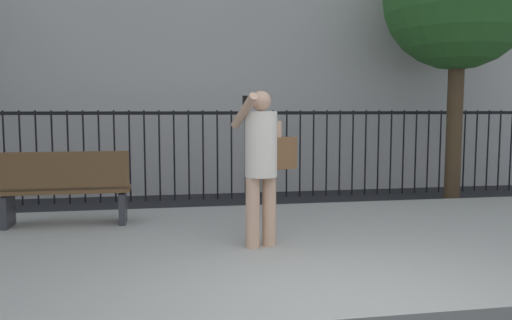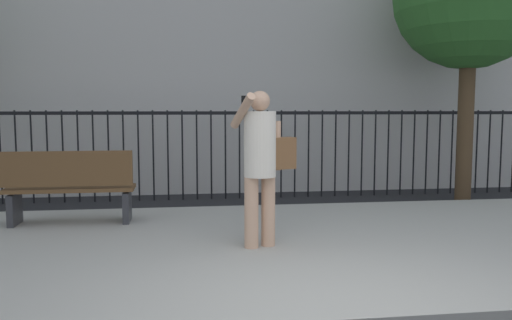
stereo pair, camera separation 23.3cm
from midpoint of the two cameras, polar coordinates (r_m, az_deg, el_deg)
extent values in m
cube|color=#9E9B93|center=(5.91, 2.18, -9.55)|extent=(28.00, 4.40, 0.15)
cube|color=black|center=(9.35, -2.67, 5.18)|extent=(12.00, 0.04, 0.06)
cylinder|color=black|center=(9.70, -26.51, 0.17)|extent=(0.03, 0.03, 1.60)
cylinder|color=black|center=(9.63, -25.05, 0.20)|extent=(0.03, 0.03, 1.60)
cylinder|color=black|center=(9.57, -23.57, 0.23)|extent=(0.03, 0.03, 1.60)
cylinder|color=black|center=(9.51, -22.08, 0.26)|extent=(0.03, 0.03, 1.60)
cylinder|color=black|center=(9.46, -20.56, 0.29)|extent=(0.03, 0.03, 1.60)
cylinder|color=black|center=(9.42, -19.04, 0.31)|extent=(0.03, 0.03, 1.60)
cylinder|color=black|center=(9.38, -17.50, 0.34)|extent=(0.03, 0.03, 1.60)
cylinder|color=black|center=(9.35, -15.94, 0.37)|extent=(0.03, 0.03, 1.60)
cylinder|color=black|center=(9.33, -14.38, 0.40)|extent=(0.03, 0.03, 1.60)
cylinder|color=black|center=(9.32, -12.82, 0.43)|extent=(0.03, 0.03, 1.60)
cylinder|color=black|center=(9.31, -11.25, 0.45)|extent=(0.03, 0.03, 1.60)
cylinder|color=black|center=(9.31, -9.68, 0.48)|extent=(0.03, 0.03, 1.60)
cylinder|color=black|center=(9.31, -8.11, 0.51)|extent=(0.03, 0.03, 1.60)
cylinder|color=black|center=(9.32, -6.54, 0.53)|extent=(0.03, 0.03, 1.60)
cylinder|color=black|center=(9.34, -4.98, 0.56)|extent=(0.03, 0.03, 1.60)
cylinder|color=black|center=(9.37, -3.42, 0.59)|extent=(0.03, 0.03, 1.60)
cylinder|color=black|center=(9.40, -1.88, 0.61)|extent=(0.03, 0.03, 1.60)
cylinder|color=black|center=(9.44, -0.34, 0.63)|extent=(0.03, 0.03, 1.60)
cylinder|color=black|center=(9.49, 1.18, 0.66)|extent=(0.03, 0.03, 1.60)
cylinder|color=black|center=(9.54, 2.68, 0.68)|extent=(0.03, 0.03, 1.60)
cylinder|color=black|center=(9.60, 4.16, 0.70)|extent=(0.03, 0.03, 1.60)
cylinder|color=black|center=(9.67, 5.63, 0.72)|extent=(0.03, 0.03, 1.60)
cylinder|color=black|center=(9.74, 7.08, 0.75)|extent=(0.03, 0.03, 1.60)
cylinder|color=black|center=(9.82, 8.50, 0.76)|extent=(0.03, 0.03, 1.60)
cylinder|color=black|center=(9.91, 9.90, 0.78)|extent=(0.03, 0.03, 1.60)
cylinder|color=black|center=(10.00, 11.27, 0.80)|extent=(0.03, 0.03, 1.60)
cylinder|color=black|center=(10.09, 12.62, 0.82)|extent=(0.03, 0.03, 1.60)
cylinder|color=black|center=(10.19, 13.95, 0.84)|extent=(0.03, 0.03, 1.60)
cylinder|color=black|center=(10.30, 15.24, 0.85)|extent=(0.03, 0.03, 1.60)
cylinder|color=black|center=(10.41, 16.51, 0.87)|extent=(0.03, 0.03, 1.60)
cylinder|color=black|center=(10.53, 17.75, 0.88)|extent=(0.03, 0.03, 1.60)
cylinder|color=black|center=(10.65, 18.97, 0.90)|extent=(0.03, 0.03, 1.60)
cylinder|color=black|center=(10.78, 20.15, 0.91)|extent=(0.03, 0.03, 1.60)
cylinder|color=black|center=(10.91, 21.31, 0.92)|extent=(0.03, 0.03, 1.60)
cylinder|color=black|center=(11.05, 22.44, 0.93)|extent=(0.03, 0.03, 1.60)
cylinder|color=black|center=(11.18, 23.54, 0.94)|extent=(0.03, 0.03, 1.60)
cylinder|color=black|center=(11.33, 24.62, 0.95)|extent=(0.03, 0.03, 1.60)
cylinder|color=black|center=(11.48, 25.66, 0.96)|extent=(0.03, 0.03, 1.60)
cylinder|color=tan|center=(5.52, -1.58, -5.80)|extent=(0.15, 0.15, 0.76)
cylinder|color=tan|center=(5.61, 0.26, -5.61)|extent=(0.15, 0.15, 0.76)
cylinder|color=silver|center=(5.47, -0.66, 1.75)|extent=(0.43, 0.43, 0.69)
sphere|color=tan|center=(5.46, -0.67, 6.50)|extent=(0.21, 0.21, 0.21)
cylinder|color=tan|center=(5.37, -2.58, 5.38)|extent=(0.23, 0.49, 0.38)
cylinder|color=tan|center=(5.56, 1.17, 1.60)|extent=(0.09, 0.09, 0.53)
cube|color=black|center=(5.44, -2.37, 6.29)|extent=(0.07, 0.03, 0.15)
cube|color=brown|center=(5.60, 1.70, 0.78)|extent=(0.32, 0.24, 0.34)
cube|color=brown|center=(7.05, -21.06, -3.08)|extent=(1.60, 0.45, 0.05)
cube|color=brown|center=(6.83, -21.45, -1.00)|extent=(1.60, 0.06, 0.44)
cube|color=#333338|center=(7.26, -26.45, -5.05)|extent=(0.08, 0.41, 0.40)
cube|color=#333338|center=(7.00, -15.33, -5.04)|extent=(0.08, 0.41, 0.40)
cylinder|color=#4C3823|center=(9.76, 20.33, 4.21)|extent=(0.27, 0.27, 2.88)
camera|label=1|loc=(0.12, -91.15, -0.11)|focal=36.43mm
camera|label=2|loc=(0.12, 88.85, 0.11)|focal=36.43mm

